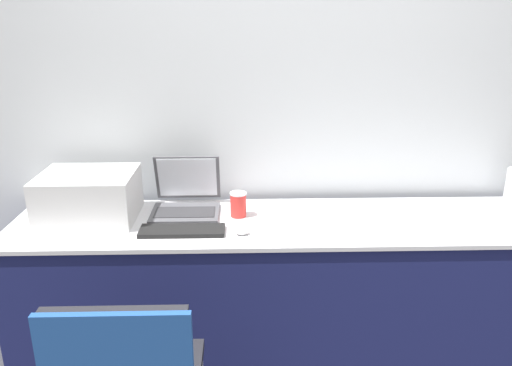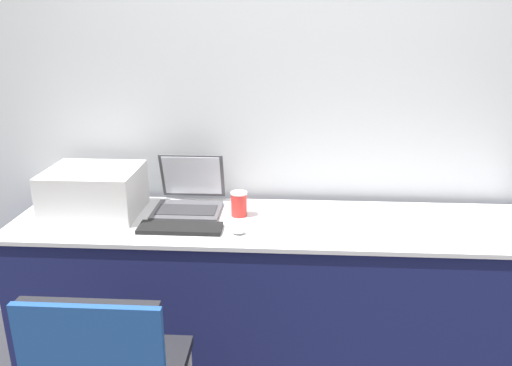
# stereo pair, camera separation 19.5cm
# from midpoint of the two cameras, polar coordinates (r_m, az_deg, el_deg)

# --- Properties ---
(wall_back) EXTENTS (8.00, 0.05, 2.60)m
(wall_back) POSITION_cam_midpoint_polar(r_m,az_deg,el_deg) (2.59, 0.90, 9.63)
(wall_back) COLOR silver
(wall_back) RESTS_ON ground_plane
(table) EXTENTS (2.60, 0.59, 0.78)m
(table) POSITION_cam_midpoint_polar(r_m,az_deg,el_deg) (2.55, 1.17, -12.45)
(table) COLOR #191E51
(table) RESTS_ON ground_plane
(printer) EXTENTS (0.44, 0.36, 0.22)m
(printer) POSITION_cam_midpoint_polar(r_m,az_deg,el_deg) (2.51, -20.74, -1.28)
(printer) COLOR silver
(printer) RESTS_ON table
(laptop_left) EXTENTS (0.33, 0.34, 0.26)m
(laptop_left) POSITION_cam_midpoint_polar(r_m,az_deg,el_deg) (2.51, -10.21, -1.92)
(laptop_left) COLOR #4C4C51
(laptop_left) RESTS_ON table
(external_keyboard) EXTENTS (0.38, 0.13, 0.02)m
(external_keyboard) POSITION_cam_midpoint_polar(r_m,az_deg,el_deg) (2.28, -10.89, -5.42)
(external_keyboard) COLOR black
(external_keyboard) RESTS_ON table
(coffee_cup) EXTENTS (0.08, 0.08, 0.12)m
(coffee_cup) POSITION_cam_midpoint_polar(r_m,az_deg,el_deg) (2.40, -4.37, -2.49)
(coffee_cup) COLOR red
(coffee_cup) RESTS_ON table
(mouse) EXTENTS (0.06, 0.05, 0.03)m
(mouse) POSITION_cam_midpoint_polar(r_m,az_deg,el_deg) (2.22, -4.15, -5.58)
(mouse) COLOR silver
(mouse) RESTS_ON table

